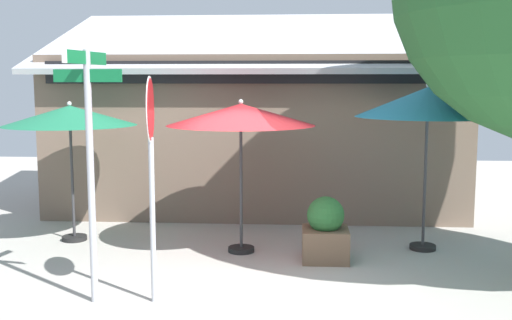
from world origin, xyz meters
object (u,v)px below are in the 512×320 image
(street_sign_post, at_px, (90,150))
(patio_umbrella_teal_right, at_px, (428,103))
(stop_sign, at_px, (151,144))
(patio_umbrella_forest_green_left, at_px, (70,117))
(patio_umbrella_crimson_center, at_px, (241,116))
(sidewalk_planter, at_px, (325,232))

(street_sign_post, relative_size, patio_umbrella_teal_right, 1.14)
(stop_sign, xyz_separation_m, patio_umbrella_forest_green_left, (-2.15, 2.93, 0.17))
(street_sign_post, relative_size, patio_umbrella_crimson_center, 1.26)
(street_sign_post, height_order, patio_umbrella_crimson_center, street_sign_post)
(street_sign_post, distance_m, stop_sign, 0.77)
(patio_umbrella_forest_green_left, bearing_deg, sidewalk_planter, -11.83)
(patio_umbrella_crimson_center, distance_m, sidewalk_planter, 2.32)
(street_sign_post, xyz_separation_m, stop_sign, (0.77, 0.06, 0.07))
(stop_sign, distance_m, sidewalk_planter, 3.44)
(stop_sign, bearing_deg, street_sign_post, -175.49)
(stop_sign, height_order, patio_umbrella_forest_green_left, stop_sign)
(stop_sign, bearing_deg, patio_umbrella_teal_right, 34.51)
(patio_umbrella_crimson_center, bearing_deg, street_sign_post, -124.53)
(stop_sign, relative_size, patio_umbrella_forest_green_left, 1.16)
(stop_sign, relative_size, patio_umbrella_crimson_center, 1.14)
(stop_sign, relative_size, sidewalk_planter, 2.82)
(patio_umbrella_crimson_center, bearing_deg, patio_umbrella_forest_green_left, 169.96)
(patio_umbrella_teal_right, bearing_deg, patio_umbrella_crimson_center, -173.41)
(patio_umbrella_teal_right, bearing_deg, patio_umbrella_forest_green_left, 178.24)
(street_sign_post, height_order, sidewalk_planter, street_sign_post)
(street_sign_post, height_order, stop_sign, street_sign_post)
(patio_umbrella_forest_green_left, relative_size, patio_umbrella_teal_right, 0.88)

